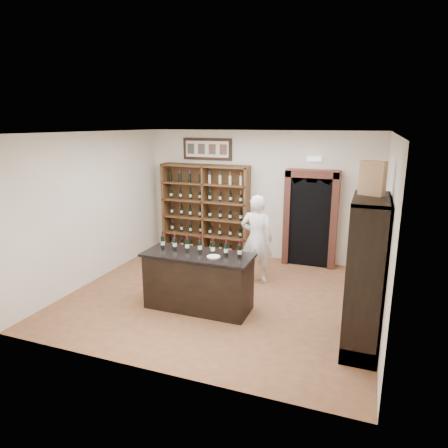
{
  "coord_description": "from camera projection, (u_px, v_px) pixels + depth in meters",
  "views": [
    {
      "loc": [
        2.47,
        -6.48,
        3.16
      ],
      "look_at": [
        -0.06,
        0.3,
        1.32
      ],
      "focal_mm": 32.0,
      "sensor_mm": 36.0,
      "label": 1
    }
  ],
  "objects": [
    {
      "name": "emergency_light",
      "position": [
        314.0,
        159.0,
        8.68
      ],
      "size": [
        0.3,
        0.1,
        0.1
      ],
      "primitive_type": "cube",
      "color": "white",
      "rests_on": "wall_back"
    },
    {
      "name": "tasting_counter",
      "position": [
        198.0,
        282.0,
        6.9
      ],
      "size": [
        1.88,
        0.78,
        1.0
      ],
      "color": "black",
      "rests_on": "ground"
    },
    {
      "name": "plate",
      "position": [
        214.0,
        257.0,
        6.6
      ],
      "size": [
        0.22,
        0.22,
        0.02
      ],
      "primitive_type": "cylinder",
      "color": "silver",
      "rests_on": "tasting_counter"
    },
    {
      "name": "wine_shelf",
      "position": [
        206.0,
        209.0,
        9.79
      ],
      "size": [
        2.2,
        0.38,
        2.2
      ],
      "color": "brown",
      "rests_on": "ground"
    },
    {
      "name": "side_cabinet",
      "position": [
        365.0,
        298.0,
        5.64
      ],
      "size": [
        0.48,
        1.2,
        2.2
      ],
      "color": "black",
      "rests_on": "ground"
    },
    {
      "name": "counter_bottle_3",
      "position": [
        200.0,
        246.0,
        6.83
      ],
      "size": [
        0.07,
        0.07,
        0.3
      ],
      "color": "black",
      "rests_on": "tasting_counter"
    },
    {
      "name": "framed_picture",
      "position": [
        207.0,
        149.0,
        9.56
      ],
      "size": [
        1.25,
        0.04,
        0.52
      ],
      "primitive_type": "cube",
      "color": "black",
      "rests_on": "wall_back"
    },
    {
      "name": "floor",
      "position": [
        222.0,
        296.0,
        7.5
      ],
      "size": [
        5.5,
        5.5,
        0.0
      ],
      "primitive_type": "plane",
      "color": "#8E5E38",
      "rests_on": "ground"
    },
    {
      "name": "counter_bottle_4",
      "position": [
        213.0,
        248.0,
        6.74
      ],
      "size": [
        0.07,
        0.07,
        0.3
      ],
      "color": "black",
      "rests_on": "tasting_counter"
    },
    {
      "name": "ceiling",
      "position": [
        221.0,
        133.0,
        6.76
      ],
      "size": [
        5.5,
        5.5,
        0.0
      ],
      "primitive_type": "plane",
      "rotation": [
        3.14,
        0.0,
        0.0
      ],
      "color": "white",
      "rests_on": "wall_back"
    },
    {
      "name": "counter_bottle_5",
      "position": [
        226.0,
        249.0,
        6.66
      ],
      "size": [
        0.07,
        0.07,
        0.3
      ],
      "color": "black",
      "rests_on": "tasting_counter"
    },
    {
      "name": "wine_crate",
      "position": [
        373.0,
        178.0,
        5.38
      ],
      "size": [
        0.36,
        0.26,
        0.47
      ],
      "primitive_type": "cube",
      "rotation": [
        0.0,
        0.0,
        -0.4
      ],
      "color": "tan",
      "rests_on": "side_cabinet"
    },
    {
      "name": "wall_back",
      "position": [
        259.0,
        195.0,
        9.4
      ],
      "size": [
        5.5,
        0.04,
        3.0
      ],
      "primitive_type": "cube",
      "color": "silver",
      "rests_on": "ground"
    },
    {
      "name": "counter_bottle_6",
      "position": [
        240.0,
        251.0,
        6.58
      ],
      "size": [
        0.07,
        0.07,
        0.3
      ],
      "color": "black",
      "rests_on": "tasting_counter"
    },
    {
      "name": "shopkeeper",
      "position": [
        257.0,
        239.0,
        8.0
      ],
      "size": [
        0.67,
        0.46,
        1.8
      ],
      "primitive_type": "imported",
      "rotation": [
        0.0,
        0.0,
        3.18
      ],
      "color": "white",
      "rests_on": "ground"
    },
    {
      "name": "counter_bottle_0",
      "position": [
        163.0,
        242.0,
        7.07
      ],
      "size": [
        0.07,
        0.07,
        0.3
      ],
      "color": "black",
      "rests_on": "tasting_counter"
    },
    {
      "name": "arched_doorway",
      "position": [
        311.0,
        216.0,
        8.91
      ],
      "size": [
        1.17,
        0.35,
        2.17
      ],
      "color": "black",
      "rests_on": "ground"
    },
    {
      "name": "counter_bottle_2",
      "position": [
        187.0,
        245.0,
        6.91
      ],
      "size": [
        0.07,
        0.07,
        0.3
      ],
      "color": "black",
      "rests_on": "tasting_counter"
    },
    {
      "name": "counter_bottle_1",
      "position": [
        175.0,
        243.0,
        6.99
      ],
      "size": [
        0.07,
        0.07,
        0.3
      ],
      "color": "black",
      "rests_on": "tasting_counter"
    },
    {
      "name": "wall_right",
      "position": [
        387.0,
        233.0,
        6.2
      ],
      "size": [
        0.04,
        5.0,
        3.0
      ],
      "primitive_type": "cube",
      "color": "silver",
      "rests_on": "ground"
    },
    {
      "name": "wall_left",
      "position": [
        94.0,
        207.0,
        8.06
      ],
      "size": [
        0.04,
        5.0,
        3.0
      ],
      "primitive_type": "cube",
      "color": "silver",
      "rests_on": "ground"
    }
  ]
}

